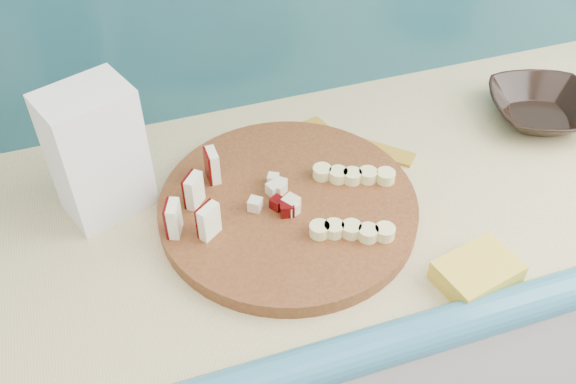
{
  "coord_description": "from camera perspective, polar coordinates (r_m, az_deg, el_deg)",
  "views": [
    {
      "loc": [
        0.11,
        0.79,
        1.65
      ],
      "look_at": [
        0.34,
        1.48,
        0.96
      ],
      "focal_mm": 40.0,
      "sensor_mm": 36.0,
      "label": 1
    }
  ],
  "objects": [
    {
      "name": "backsplash",
      "position": [
        1.11,
        -17.66,
        15.69
      ],
      "size": [
        2.2,
        0.02,
        0.5
      ],
      "primitive_type": "cube",
      "color": "teal",
      "rests_on": "kitchen_counter"
    },
    {
      "name": "sponge",
      "position": [
        0.97,
        16.45,
        -6.86
      ],
      "size": [
        0.13,
        0.1,
        0.03
      ],
      "primitive_type": "cube",
      "rotation": [
        0.0,
        0.0,
        0.22
      ],
      "color": "gold",
      "rests_on": "kitchen_counter"
    },
    {
      "name": "brown_bowl",
      "position": [
        1.29,
        21.64,
        6.93
      ],
      "size": [
        0.24,
        0.24,
        0.05
      ],
      "primitive_type": "imported",
      "rotation": [
        0.0,
        0.0,
        -0.29
      ],
      "color": "black",
      "rests_on": "kitchen_counter"
    },
    {
      "name": "banana_peel",
      "position": [
        1.15,
        4.42,
        3.8
      ],
      "size": [
        0.23,
        0.19,
        0.01
      ],
      "rotation": [
        0.0,
        0.0,
        0.11
      ],
      "color": "gold",
      "rests_on": "kitchen_counter"
    },
    {
      "name": "cutting_board",
      "position": [
        1.02,
        -0.0,
        -1.32
      ],
      "size": [
        0.55,
        0.55,
        0.03
      ],
      "primitive_type": "cylinder",
      "rotation": [
        0.0,
        0.0,
        -0.42
      ],
      "color": "#48220F",
      "rests_on": "kitchen_counter"
    },
    {
      "name": "flour_bag",
      "position": [
        1.01,
        -16.62,
        3.34
      ],
      "size": [
        0.15,
        0.13,
        0.22
      ],
      "primitive_type": "cube",
      "rotation": [
        0.0,
        0.0,
        0.36
      ],
      "color": "white",
      "rests_on": "kitchen_counter"
    },
    {
      "name": "apple_wedges",
      "position": [
        0.99,
        -8.11,
        -0.54
      ],
      "size": [
        0.11,
        0.16,
        0.06
      ],
      "color": "#FDF6CA",
      "rests_on": "cutting_board"
    },
    {
      "name": "apple_chunks",
      "position": [
        1.01,
        -1.42,
        -0.33
      ],
      "size": [
        0.06,
        0.07,
        0.02
      ],
      "color": "beige",
      "rests_on": "cutting_board"
    },
    {
      "name": "banana_slices",
      "position": [
        1.01,
        5.73,
        -0.85
      ],
      "size": [
        0.17,
        0.18,
        0.02
      ],
      "color": "#EFE892",
      "rests_on": "cutting_board"
    }
  ]
}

